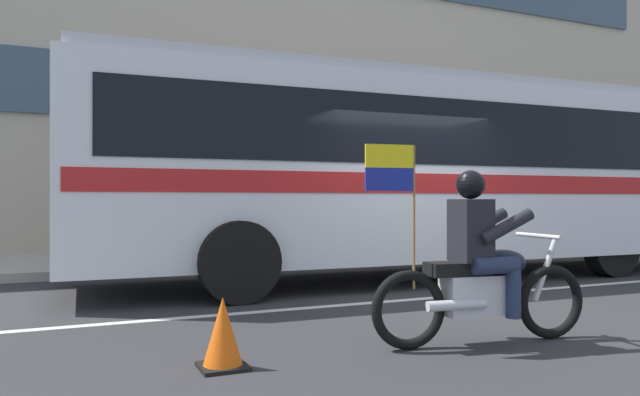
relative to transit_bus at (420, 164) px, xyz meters
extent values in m
plane|color=#2B2B2D|center=(-0.91, -1.19, -1.88)|extent=(60.00, 60.00, 0.00)
cube|color=#A39E93|center=(-0.91, 3.91, -1.81)|extent=(28.00, 3.80, 0.15)
cube|color=silver|center=(-0.91, -1.79, -1.88)|extent=(26.60, 0.14, 0.01)
cube|color=#B2A893|center=(-0.91, 6.21, 3.62)|extent=(28.00, 0.80, 11.01)
cube|color=#384C60|center=(-0.91, 5.77, 1.97)|extent=(25.76, 0.10, 1.40)
cube|color=silver|center=(0.00, 0.01, -0.15)|extent=(11.19, 2.93, 2.70)
cube|color=black|center=(0.00, 0.01, 0.40)|extent=(10.30, 2.94, 0.96)
cube|color=red|center=(0.00, 0.01, -0.35)|extent=(10.97, 2.95, 0.28)
cube|color=#BABCC3|center=(0.00, 0.01, 1.26)|extent=(10.97, 2.79, 0.16)
cylinder|color=black|center=(-3.44, -1.17, -1.36)|extent=(1.04, 0.30, 1.04)
cylinder|color=black|center=(3.06, -1.17, -1.36)|extent=(1.04, 0.30, 1.04)
torus|color=black|center=(-1.29, -4.15, -1.54)|extent=(0.70, 0.18, 0.69)
torus|color=black|center=(-2.73, -3.96, -1.54)|extent=(0.70, 0.18, 0.69)
cube|color=silver|center=(-2.06, -4.05, -1.44)|extent=(0.67, 0.36, 0.36)
ellipsoid|color=black|center=(-1.81, -4.08, -1.16)|extent=(0.51, 0.34, 0.24)
cube|color=black|center=(-2.26, -4.02, -1.20)|extent=(0.59, 0.33, 0.12)
cylinder|color=silver|center=(-1.35, -4.14, -1.24)|extent=(0.28, 0.09, 0.58)
cylinder|color=silver|center=(-1.43, -4.13, -0.92)|extent=(0.12, 0.64, 0.04)
cylinder|color=silver|center=(-2.38, -4.17, -1.49)|extent=(0.56, 0.16, 0.09)
cube|color=black|center=(-2.13, -4.04, -0.86)|extent=(0.32, 0.39, 0.56)
sphere|color=black|center=(-2.13, -4.04, -0.45)|extent=(0.26, 0.26, 0.26)
cylinder|color=#232D4C|center=(-1.97, -3.88, -1.16)|extent=(0.44, 0.20, 0.15)
cylinder|color=#232D4C|center=(-1.79, -3.90, -1.40)|extent=(0.13, 0.13, 0.46)
cylinder|color=#232D4C|center=(-2.01, -4.23, -1.16)|extent=(0.44, 0.20, 0.15)
cylinder|color=#232D4C|center=(-1.83, -4.26, -1.40)|extent=(0.13, 0.13, 0.46)
cylinder|color=black|center=(-1.86, -3.87, -0.82)|extent=(0.53, 0.18, 0.32)
cylinder|color=black|center=(-1.92, -4.27, -0.82)|extent=(0.53, 0.18, 0.32)
cylinder|color=olive|center=(-2.68, -3.96, -0.73)|extent=(0.02, 0.02, 1.25)
cube|color=yellow|center=(-2.91, -3.93, -0.21)|extent=(0.44, 0.08, 0.20)
cube|color=navy|center=(-2.91, -3.93, -0.41)|extent=(0.44, 0.08, 0.20)
cylinder|color=red|center=(3.42, 2.96, -1.44)|extent=(0.22, 0.22, 0.58)
sphere|color=red|center=(3.42, 2.96, -1.08)|extent=(0.20, 0.20, 0.20)
cylinder|color=red|center=(3.42, 2.82, -1.41)|extent=(0.09, 0.10, 0.09)
cone|color=#EA590F|center=(-4.35, -3.87, -1.61)|extent=(0.32, 0.32, 0.55)
cube|color=black|center=(-4.35, -3.87, -1.87)|extent=(0.36, 0.36, 0.03)
camera|label=1|loc=(-5.52, -8.37, -0.58)|focal=33.43mm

